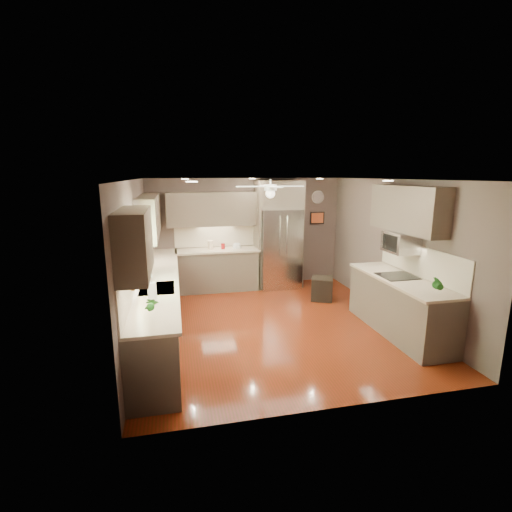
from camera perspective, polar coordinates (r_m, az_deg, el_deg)
name	(u,v)px	position (r m, az deg, el deg)	size (l,w,h in m)	color
floor	(274,323)	(6.68, 2.71, -10.31)	(5.00, 5.00, 0.00)	#54210B
ceiling	(275,179)	(6.16, 2.95, 11.67)	(5.00, 5.00, 0.00)	white
wall_back	(246,232)	(8.70, -1.52, 3.64)	(4.50, 4.50, 0.00)	brown
wall_front	(337,303)	(4.03, 12.30, -7.15)	(4.50, 4.50, 0.00)	brown
wall_left	(136,261)	(6.11, -17.97, -0.75)	(5.00, 5.00, 0.00)	brown
wall_right	(393,249)	(7.22, 20.33, 1.04)	(5.00, 5.00, 0.00)	brown
canister_c	(210,245)	(8.38, -7.04, 1.68)	(0.12, 0.12, 0.20)	beige
canister_d	(223,246)	(8.36, -5.10, 1.50)	(0.09, 0.09, 0.13)	maroon
soap_bottle	(149,275)	(6.09, -16.09, -2.85)	(0.08, 0.08, 0.17)	white
potted_plant_left	(152,305)	(4.55, -15.77, -7.20)	(0.16, 0.11, 0.30)	#195117
potted_plant_right	(438,284)	(5.75, 26.23, -3.90)	(0.17, 0.13, 0.30)	#195117
bowl	(237,247)	(8.40, -2.96, 1.35)	(0.20, 0.20, 0.05)	beige
left_run	(159,303)	(6.45, -14.76, -6.97)	(0.65, 4.70, 1.45)	brown
back_run	(218,269)	(8.45, -5.94, -1.98)	(1.85, 0.65, 1.45)	brown
uppers	(225,215)	(6.74, -4.85, 6.36)	(4.50, 4.70, 0.95)	brown
window	(134,248)	(5.56, -18.32, 1.12)	(0.05, 1.12, 0.92)	#BFF2B2
sink	(157,290)	(5.70, -14.98, -5.09)	(0.50, 0.70, 0.32)	silver
refrigerator	(279,236)	(8.54, 3.54, 3.04)	(1.06, 0.75, 2.45)	silver
right_run	(399,305)	(6.59, 21.21, -6.97)	(0.70, 2.20, 1.45)	brown
microwave	(401,242)	(6.60, 21.39, 1.98)	(0.43, 0.55, 0.34)	silver
ceiling_fan	(270,189)	(6.45, 2.22, 10.23)	(1.18, 1.18, 0.32)	white
recessed_lights	(267,180)	(6.53, 1.66, 11.68)	(2.84, 3.14, 0.01)	white
wall_clock	(318,197)	(9.09, 9.50, 8.93)	(0.30, 0.03, 0.30)	white
framed_print	(317,218)	(9.13, 9.40, 5.80)	(0.36, 0.03, 0.30)	black
stool	(322,289)	(7.92, 10.12, -4.97)	(0.57, 0.57, 0.49)	black
paper_towel	(152,292)	(5.02, -15.68, -5.42)	(0.11, 0.11, 0.28)	white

